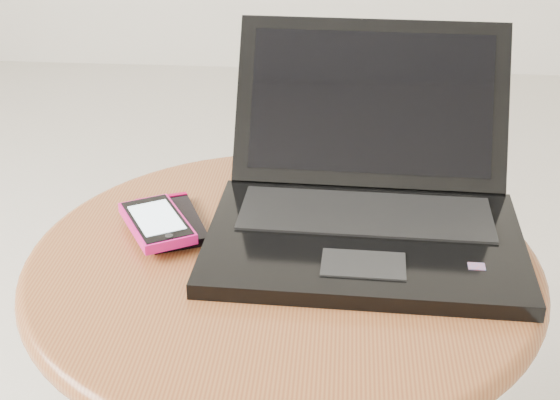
{
  "coord_description": "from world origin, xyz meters",
  "views": [
    {
      "loc": [
        -0.05,
        -0.84,
        0.91
      ],
      "look_at": [
        -0.12,
        -0.08,
        0.52
      ],
      "focal_mm": 50.67,
      "sensor_mm": 36.0,
      "label": 1
    }
  ],
  "objects": [
    {
      "name": "table",
      "position": [
        -0.11,
        -0.1,
        0.36
      ],
      "size": [
        0.57,
        0.57,
        0.46
      ],
      "color": "brown",
      "rests_on": "ground"
    },
    {
      "name": "phone_pink",
      "position": [
        -0.26,
        -0.07,
        0.47
      ],
      "size": [
        0.11,
        0.13,
        0.01
      ],
      "color": "#DC1479",
      "rests_on": "phone_black"
    },
    {
      "name": "laptop",
      "position": [
        -0.02,
        -0.02,
        0.49
      ],
      "size": [
        0.36,
        0.37,
        0.2
      ],
      "color": "black",
      "rests_on": "table"
    },
    {
      "name": "phone_black",
      "position": [
        -0.25,
        -0.04,
        0.46
      ],
      "size": [
        0.11,
        0.14,
        0.01
      ],
      "color": "black",
      "rests_on": "table"
    }
  ]
}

